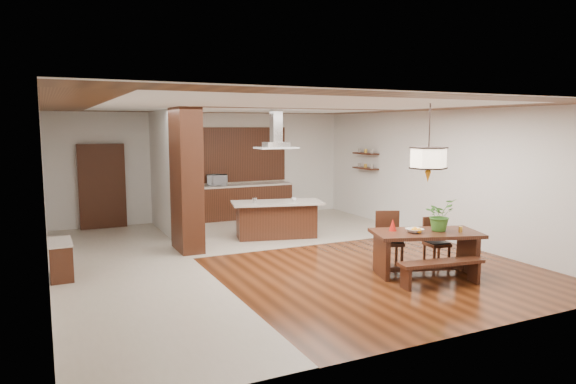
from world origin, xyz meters
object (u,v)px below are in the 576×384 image
hallway_console (61,260)px  kitchen_island (276,219)px  microwave (217,180)px  pendant_lantern (429,143)px  dining_bench (441,273)px  range_hood (276,129)px  dining_chair_right (437,241)px  fruit_bowl (415,231)px  dining_chair_left (390,240)px  dining_table (426,243)px  foliage_plant (440,215)px  island_cup (294,199)px

hallway_console → kitchen_island: 4.73m
kitchen_island → microwave: bearing=115.2°
pendant_lantern → kitchen_island: bearing=106.3°
dining_bench → microwave: 7.24m
hallway_console → kitchen_island: kitchen_island is taller
hallway_console → dining_bench: 6.24m
range_hood → dining_chair_right: bearing=-63.4°
pendant_lantern → kitchen_island: size_ratio=0.60×
fruit_bowl → dining_chair_left: bearing=92.1°
dining_table → dining_bench: 0.73m
pendant_lantern → foliage_plant: (0.25, -0.04, -1.22)m
kitchen_island → island_cup: bearing=-3.4°
dining_table → dining_chair_right: bearing=32.5°
fruit_bowl → range_hood: size_ratio=0.31×
foliage_plant → microwave: 6.73m
hallway_console → range_hood: bearing=16.1°
dining_bench → range_hood: 5.00m
island_cup → range_hood: bearing=162.4°
hallway_console → dining_table: size_ratio=0.45×
dining_chair_right → range_hood: (-1.69, 3.38, 2.03)m
dining_bench → foliage_plant: (0.45, 0.57, 0.82)m
pendant_lantern → fruit_bowl: 1.48m
foliage_plant → fruit_bowl: foliage_plant is taller
dining_chair_right → foliage_plant: 0.80m
fruit_bowl → range_hood: 4.19m
dining_chair_right → microwave: bearing=117.1°
dining_bench → foliage_plant: size_ratio=2.58×
pendant_lantern → foliage_plant: size_ratio=2.36×
pendant_lantern → island_cup: pendant_lantern is taller
range_hood → fruit_bowl: bearing=-77.0°
hallway_console → dining_chair_left: bearing=-18.4°
island_cup → microwave: microwave is taller
dining_chair_left → pendant_lantern: (0.25, -0.66, 1.75)m
dining_table → range_hood: range_hood is taller
kitchen_island → island_cup: (0.38, -0.12, 0.45)m
hallway_console → kitchen_island: size_ratio=0.40×
kitchen_island → pendant_lantern: bearing=-59.9°
island_cup → hallway_console: bearing=-166.4°
foliage_plant → microwave: (-1.88, 6.47, 0.08)m
dining_table → dining_chair_right: dining_chair_right is taller
pendant_lantern → hallway_console: bearing=156.5°
kitchen_island → dining_chair_right: bearing=-49.6°
dining_bench → pendant_lantern: size_ratio=1.09×
dining_bench → range_hood: bearing=101.6°
dining_chair_left → kitchen_island: 3.21m
foliage_plant → range_hood: bearing=109.5°
dining_chair_left → range_hood: 3.77m
kitchen_island → microwave: (-0.54, 2.67, 0.67)m
range_hood → microwave: 3.04m
kitchen_island → dining_chair_left: bearing=-61.0°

